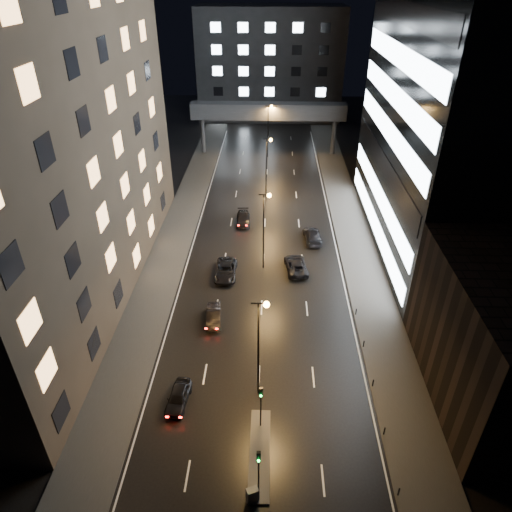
% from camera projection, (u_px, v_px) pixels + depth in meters
% --- Properties ---
extents(ground, '(160.00, 160.00, 0.00)m').
position_uv_depth(ground, '(265.00, 223.00, 67.38)').
color(ground, black).
rests_on(ground, ground).
extents(sidewalk_left, '(5.00, 110.00, 0.15)m').
position_uv_depth(sidewalk_left, '(175.00, 238.00, 63.48)').
color(sidewalk_left, '#383533').
rests_on(sidewalk_left, ground).
extents(sidewalk_right, '(5.00, 110.00, 0.15)m').
position_uv_depth(sidewalk_right, '(355.00, 241.00, 62.74)').
color(sidewalk_right, '#383533').
rests_on(sidewalk_right, ground).
extents(building_left, '(15.00, 48.00, 40.00)m').
position_uv_depth(building_left, '(31.00, 113.00, 43.86)').
color(building_left, '#2D2319').
rests_on(building_left, ground).
extents(building_right_low, '(10.00, 18.00, 12.00)m').
position_uv_depth(building_right_low, '(502.00, 340.00, 37.37)').
color(building_right_low, black).
rests_on(building_right_low, ground).
extents(building_right_glass, '(20.00, 36.00, 45.00)m').
position_uv_depth(building_right_glass, '(488.00, 66.00, 51.26)').
color(building_right_glass, black).
rests_on(building_right_glass, ground).
extents(building_far, '(34.00, 14.00, 25.00)m').
position_uv_depth(building_far, '(270.00, 64.00, 109.77)').
color(building_far, '#333335').
rests_on(building_far, ground).
extents(skybridge, '(30.00, 3.00, 10.00)m').
position_uv_depth(skybridge, '(268.00, 112.00, 88.31)').
color(skybridge, '#333335').
rests_on(skybridge, ground).
extents(median_island, '(1.60, 8.00, 0.15)m').
position_uv_depth(median_island, '(260.00, 453.00, 35.19)').
color(median_island, '#383533').
rests_on(median_island, ground).
extents(traffic_signal_near, '(0.28, 0.34, 4.40)m').
position_uv_depth(traffic_signal_near, '(261.00, 401.00, 35.69)').
color(traffic_signal_near, black).
rests_on(traffic_signal_near, median_island).
extents(traffic_signal_far, '(0.28, 0.34, 4.40)m').
position_uv_depth(traffic_signal_far, '(259.00, 465.00, 31.04)').
color(traffic_signal_far, black).
rests_on(traffic_signal_far, median_island).
extents(bollard_row, '(0.12, 25.12, 0.90)m').
position_uv_depth(bollard_row, '(378.00, 406.00, 38.50)').
color(bollard_row, black).
rests_on(bollard_row, ground).
extents(streetlight_near, '(1.45, 0.50, 10.15)m').
position_uv_depth(streetlight_near, '(260.00, 338.00, 36.85)').
color(streetlight_near, black).
rests_on(streetlight_near, ground).
extents(streetlight_mid_a, '(1.45, 0.50, 10.15)m').
position_uv_depth(streetlight_mid_a, '(265.00, 222.00, 53.76)').
color(streetlight_mid_a, black).
rests_on(streetlight_mid_a, ground).
extents(streetlight_mid_b, '(1.45, 0.50, 10.15)m').
position_uv_depth(streetlight_mid_b, '(267.00, 161.00, 70.68)').
color(streetlight_mid_b, black).
rests_on(streetlight_mid_b, ground).
extents(streetlight_far, '(1.45, 0.50, 10.15)m').
position_uv_depth(streetlight_far, '(269.00, 124.00, 87.59)').
color(streetlight_far, black).
rests_on(streetlight_far, ground).
extents(car_away_a, '(2.01, 4.22, 1.39)m').
position_uv_depth(car_away_a, '(178.00, 397.00, 39.03)').
color(car_away_a, black).
rests_on(car_away_a, ground).
extents(car_away_b, '(1.83, 4.32, 1.39)m').
position_uv_depth(car_away_b, '(214.00, 316.00, 48.20)').
color(car_away_b, black).
rests_on(car_away_b, ground).
extents(car_away_c, '(2.54, 5.47, 1.52)m').
position_uv_depth(car_away_c, '(226.00, 270.00, 55.37)').
color(car_away_c, black).
rests_on(car_away_c, ground).
extents(car_away_d, '(2.27, 4.92, 1.39)m').
position_uv_depth(car_away_d, '(243.00, 219.00, 66.94)').
color(car_away_d, black).
rests_on(car_away_d, ground).
extents(car_toward_a, '(3.09, 5.53, 1.46)m').
position_uv_depth(car_toward_a, '(296.00, 265.00, 56.34)').
color(car_toward_a, black).
rests_on(car_toward_a, ground).
extents(car_toward_b, '(2.57, 5.46, 1.54)m').
position_uv_depth(car_toward_b, '(312.00, 236.00, 62.55)').
color(car_toward_b, black).
rests_on(car_toward_b, ground).
extents(utility_cabinet, '(0.96, 0.78, 1.20)m').
position_uv_depth(utility_cabinet, '(252.00, 495.00, 31.72)').
color(utility_cabinet, '#4F4F52').
rests_on(utility_cabinet, median_island).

